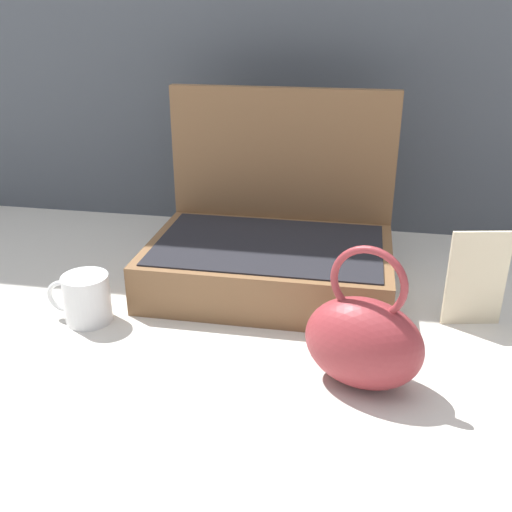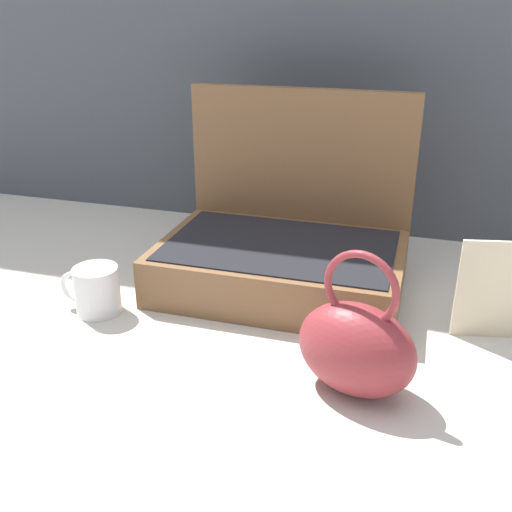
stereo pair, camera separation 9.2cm
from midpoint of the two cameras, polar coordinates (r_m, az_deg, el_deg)
ground_plane at (r=1.01m, az=-1.75°, el=-8.02°), size 6.00×6.00×0.00m
open_suitcase at (r=1.17m, az=-0.70°, el=1.04°), size 0.47×0.33×0.37m
teal_pouch_handbag at (r=0.87m, az=7.45°, el=-8.26°), size 0.20×0.16×0.22m
coffee_mug at (r=1.10m, az=-18.57°, el=-3.96°), size 0.12×0.08×0.09m
info_card_left at (r=1.06m, az=18.44°, el=-2.19°), size 0.10×0.03×0.18m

